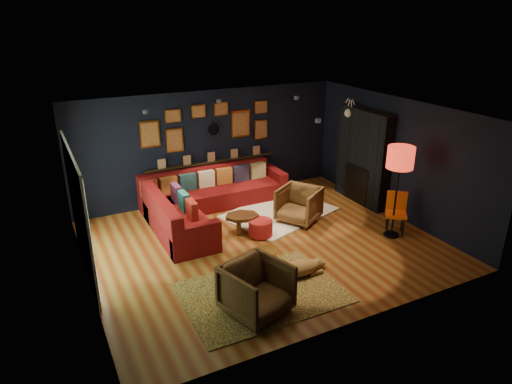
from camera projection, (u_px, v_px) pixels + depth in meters
name	position (u px, v px, depth m)	size (l,w,h in m)	color
floor	(263.00, 244.00, 8.97)	(6.50, 6.50, 0.00)	brown
room_walls	(264.00, 167.00, 8.38)	(6.50, 6.50, 6.50)	black
sectional	(201.00, 202.00, 10.09)	(3.41, 2.69, 0.86)	maroon
ledge	(211.00, 162.00, 10.85)	(3.20, 0.12, 0.04)	black
gallery_wall	(209.00, 125.00, 10.55)	(3.15, 0.04, 1.02)	gold
sunburst_mirror	(213.00, 129.00, 10.64)	(0.47, 0.16, 0.47)	silver
fireplace	(363.00, 160.00, 10.63)	(0.31, 1.60, 2.20)	black
deer_head	(355.00, 112.00, 10.68)	(0.50, 0.28, 0.45)	white
sliding_door	(79.00, 212.00, 7.71)	(0.06, 2.80, 2.20)	white
ceiling_spots	(245.00, 107.00, 8.68)	(3.30, 2.50, 0.06)	black
shag_rug	(279.00, 213.00, 10.31)	(2.30, 1.67, 0.03)	white
leopard_rug	(262.00, 292.00, 7.40)	(2.55, 1.82, 0.01)	gold
coffee_table	(242.00, 218.00, 9.34)	(0.83, 0.71, 0.36)	#5B3013
pouf	(261.00, 228.00, 9.20)	(0.49, 0.49, 0.32)	maroon
armchair_left	(257.00, 287.00, 6.77)	(0.87, 0.82, 0.90)	#A46933
armchair_right	(299.00, 203.00, 9.80)	(0.82, 0.76, 0.84)	#A46933
gold_stool	(265.00, 263.00, 7.81)	(0.39, 0.39, 0.49)	gold
orange_chair	(396.00, 209.00, 9.29)	(0.57, 0.57, 0.86)	black
floor_lamp	(400.00, 161.00, 8.71)	(0.52, 0.52, 1.88)	black
dog	(298.00, 266.00, 7.82)	(1.12, 0.55, 0.35)	#B18341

